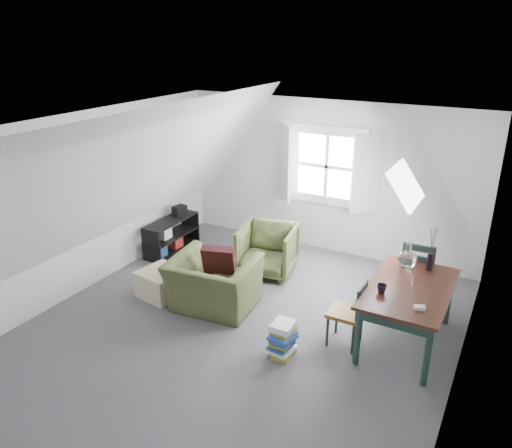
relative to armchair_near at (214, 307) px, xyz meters
The scene contains 24 objects.
floor 0.62m from the armchair_near, 21.17° to the right, with size 5.50×5.50×0.00m, color #4C4D52.
ceiling 2.58m from the armchair_near, 21.17° to the right, with size 5.50×5.50×0.00m, color white.
wall_back 2.88m from the armchair_near, 77.15° to the left, with size 5.00×5.00×0.00m, color silver.
wall_front 3.28m from the armchair_near, 79.03° to the right, with size 5.00×5.00×0.00m, color silver.
wall_left 2.30m from the armchair_near, behind, with size 5.50×5.50×0.00m, color silver.
wall_right 3.33m from the armchair_near, ahead, with size 5.50×5.50×0.00m, color silver.
slope_left 2.04m from the armchair_near, 167.08° to the right, with size 5.50×5.50×0.00m, color white.
slope_right 2.78m from the armchair_near, ahead, with size 5.50×5.50×0.00m, color white.
dormer_window 2.91m from the armchair_near, 76.77° to the left, with size 1.71×0.35×1.30m.
skylight 2.95m from the armchair_near, 26.86° to the left, with size 0.55×0.75×0.04m, color white.
armchair_near is the anchor object (origin of this frame).
armchair_far 1.28m from the armchair_near, 83.44° to the left, with size 0.80×0.83×0.75m, color #434B28.
throw_pillow 0.65m from the armchair_near, 90.00° to the left, with size 0.44×0.12×0.44m, color #370F13.
ottoman 0.85m from the armchair_near, behind, with size 0.56×0.56×0.37m, color #C4B495.
dining_table 2.56m from the armchair_near, ahead, with size 0.90×1.50×0.75m.
demijohn 2.60m from the armchair_near, 20.67° to the left, with size 0.23×0.23×0.32m.
vase_twigs 2.85m from the armchair_near, 20.78° to the left, with size 0.07×0.08×0.56m.
cup 2.32m from the armchair_near, ahead, with size 0.11×0.11×0.10m, color black.
paper_box 2.75m from the armchair_near, ahead, with size 0.11×0.08×0.04m, color white.
dining_chair_far 2.75m from the armchair_near, 28.98° to the left, with size 0.46×0.46×0.98m.
dining_chair_near 1.90m from the armchair_near, ahead, with size 0.38×0.38×0.82m.
media_shelf 2.03m from the armchair_near, 144.35° to the left, with size 0.36×1.09×0.56m.
electronics_box 2.28m from the armchair_near, 138.25° to the left, with size 0.16×0.22×0.18m, color black.
magazine_stack 1.39m from the armchair_near, 21.79° to the right, with size 0.31×0.37×0.41m.
Camera 1 is at (2.75, -4.65, 3.52)m, focal length 35.00 mm.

